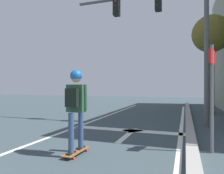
{
  "coord_description": "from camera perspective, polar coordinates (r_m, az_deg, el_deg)",
  "views": [
    {
      "loc": [
        3.42,
        0.89,
        1.37
      ],
      "look_at": [
        0.97,
        7.8,
        1.37
      ],
      "focal_mm": 33.23,
      "sensor_mm": 36.0,
      "label": 1
    }
  ],
  "objects": [
    {
      "name": "lane_line_center",
      "position": [
        6.34,
        -14.79,
        -12.41
      ],
      "size": [
        0.12,
        20.0,
        0.01
      ],
      "primitive_type": "cube",
      "color": "silver",
      "rests_on": "ground"
    },
    {
      "name": "lane_line_curbside",
      "position": [
        5.29,
        18.15,
        -14.92
      ],
      "size": [
        0.12,
        20.0,
        0.01
      ],
      "primitive_type": "cube",
      "color": "silver",
      "rests_on": "ground"
    },
    {
      "name": "stop_bar",
      "position": [
        6.69,
        4.19,
        -11.76
      ],
      "size": [
        3.52,
        0.4,
        0.01
      ],
      "primitive_type": "cube",
      "color": "silver",
      "rests_on": "ground"
    },
    {
      "name": "lane_arrow_stem",
      "position": [
        5.85,
        3.67,
        -13.46
      ],
      "size": [
        0.16,
        1.4,
        0.01
      ],
      "primitive_type": "cube",
      "color": "silver",
      "rests_on": "ground"
    },
    {
      "name": "lane_arrow_head",
      "position": [
        6.66,
        5.71,
        -11.82
      ],
      "size": [
        0.71,
        0.71,
        0.01
      ],
      "primitive_type": "cube",
      "rotation": [
        0.0,
        0.0,
        0.79
      ],
      "color": "silver",
      "rests_on": "ground"
    },
    {
      "name": "curb_strip",
      "position": [
        5.28,
        20.95,
        -14.22
      ],
      "size": [
        0.24,
        24.0,
        0.14
      ],
      "primitive_type": "cube",
      "color": "#A3A099",
      "rests_on": "ground"
    },
    {
      "name": "skateboard",
      "position": [
        4.44,
        -9.83,
        -17.09
      ],
      "size": [
        0.25,
        0.77,
        0.08
      ],
      "color": "brown",
      "rests_on": "ground"
    },
    {
      "name": "skater",
      "position": [
        4.23,
        -9.95,
        -3.44
      ],
      "size": [
        0.46,
        0.61,
        1.64
      ],
      "color": "navy",
      "rests_on": "skateboard"
    },
    {
      "name": "traffic_signal_mast",
      "position": [
        8.18,
        14.77,
        16.66
      ],
      "size": [
        4.98,
        0.34,
        5.11
      ],
      "color": "#58575A",
      "rests_on": "ground"
    },
    {
      "name": "street_sign_post",
      "position": [
        4.76,
        25.81,
        1.2
      ],
      "size": [
        0.17,
        0.43,
        2.24
      ],
      "color": "slate",
      "rests_on": "ground"
    },
    {
      "name": "roadside_tree",
      "position": [
        12.14,
        25.63,
        12.61
      ],
      "size": [
        1.92,
        1.92,
        5.07
      ],
      "color": "#503B24",
      "rests_on": "ground"
    }
  ]
}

